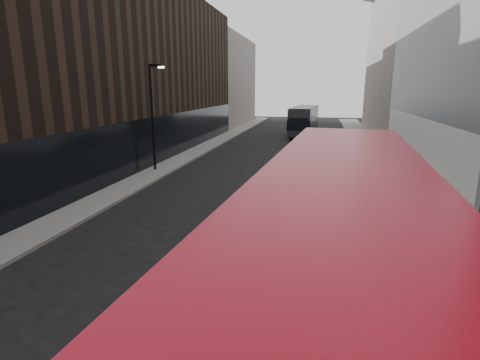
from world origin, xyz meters
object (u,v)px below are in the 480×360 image
Objects in this scene: car_c at (310,148)px; street_lamp at (153,110)px; car_b at (298,156)px; grey_bus at (304,120)px; red_bus at (339,284)px; car_a at (286,188)px.

street_lamp is at bearing -139.13° from car_c.
grey_bus is at bearing 94.27° from car_b.
car_c is at bearing 96.61° from red_bus.
grey_bus is at bearing 67.99° from street_lamp.
street_lamp is 1.66× the size of car_c.
red_bus is at bearing -82.36° from car_a.
street_lamp is 0.65× the size of grey_bus.
car_a is (-2.03, 12.52, -1.76)m from red_bus.
car_c is at bearing 84.68° from car_b.
red_bus is 2.68× the size of car_c.
red_bus reaches higher than car_c.
car_a is at bearing -28.94° from street_lamp.
car_b is at bearing 99.04° from red_bus.
red_bus is 2.59× the size of car_a.
car_a is at bearing -87.45° from car_b.
street_lamp is 13.98m from car_c.
street_lamp reaches higher than car_a.
car_c is (1.14, -13.41, -1.24)m from grey_bus.
grey_bus is 2.41× the size of car_b.
red_bus reaches higher than car_a.
grey_bus is 18.28m from car_b.
grey_bus is at bearing 94.51° from car_c.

